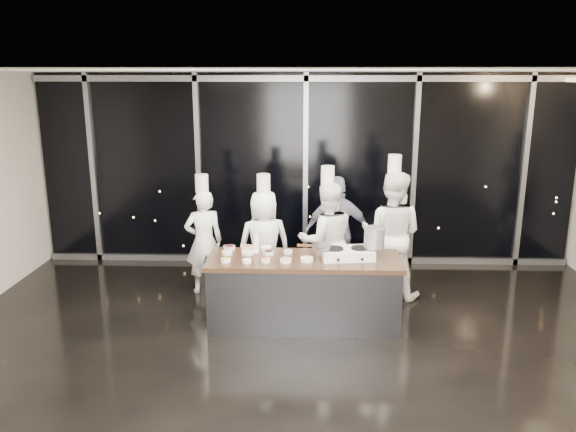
% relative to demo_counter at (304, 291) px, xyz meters
% --- Properties ---
extents(ground, '(9.00, 9.00, 0.00)m').
position_rel_demo_counter_xyz_m(ground, '(0.00, -0.90, -0.45)').
color(ground, black).
rests_on(ground, ground).
extents(room_shell, '(9.02, 7.02, 3.21)m').
position_rel_demo_counter_xyz_m(room_shell, '(0.18, -0.90, 1.79)').
color(room_shell, beige).
rests_on(room_shell, ground).
extents(window_wall, '(8.90, 0.11, 3.20)m').
position_rel_demo_counter_xyz_m(window_wall, '(0.00, 2.53, 1.14)').
color(window_wall, black).
rests_on(window_wall, ground).
extents(demo_counter, '(2.46, 0.86, 0.90)m').
position_rel_demo_counter_xyz_m(demo_counter, '(0.00, 0.00, 0.00)').
color(demo_counter, '#37363B').
rests_on(demo_counter, ground).
extents(stove, '(0.70, 0.48, 0.14)m').
position_rel_demo_counter_xyz_m(stove, '(0.55, 0.02, 0.51)').
color(stove, white).
rests_on(stove, demo_counter).
extents(frying_pan, '(0.46, 0.28, 0.04)m').
position_rel_demo_counter_xyz_m(frying_pan, '(0.22, -0.01, 0.61)').
color(frying_pan, gray).
rests_on(frying_pan, stove).
extents(stock_pot, '(0.29, 0.29, 0.26)m').
position_rel_demo_counter_xyz_m(stock_pot, '(0.89, 0.05, 0.72)').
color(stock_pot, '#A8A8AB').
rests_on(stock_pot, stove).
extents(prep_bowls, '(1.19, 0.69, 0.05)m').
position_rel_demo_counter_xyz_m(prep_bowls, '(-0.58, 0.09, 0.47)').
color(prep_bowls, white).
rests_on(prep_bowls, demo_counter).
extents(squeeze_bottle, '(0.08, 0.08, 0.27)m').
position_rel_demo_counter_xyz_m(squeeze_bottle, '(-0.62, 0.20, 0.58)').
color(squeeze_bottle, white).
rests_on(squeeze_bottle, demo_counter).
extents(chef_far_left, '(0.66, 0.54, 1.78)m').
position_rel_demo_counter_xyz_m(chef_far_left, '(-1.48, 1.09, 0.35)').
color(chef_far_left, white).
rests_on(chef_far_left, ground).
extents(chef_left, '(0.88, 0.70, 1.81)m').
position_rel_demo_counter_xyz_m(chef_left, '(-0.58, 0.95, 0.35)').
color(chef_left, white).
rests_on(chef_left, ground).
extents(chef_center, '(0.93, 0.78, 1.93)m').
position_rel_demo_counter_xyz_m(chef_center, '(0.32, 0.94, 0.41)').
color(chef_center, white).
rests_on(chef_center, ground).
extents(guest, '(1.04, 0.49, 1.72)m').
position_rel_demo_counter_xyz_m(guest, '(0.49, 1.34, 0.41)').
color(guest, '#141739').
rests_on(guest, ground).
extents(chef_right, '(1.08, 0.95, 2.08)m').
position_rel_demo_counter_xyz_m(chef_right, '(1.25, 1.03, 0.48)').
color(chef_right, white).
rests_on(chef_right, ground).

